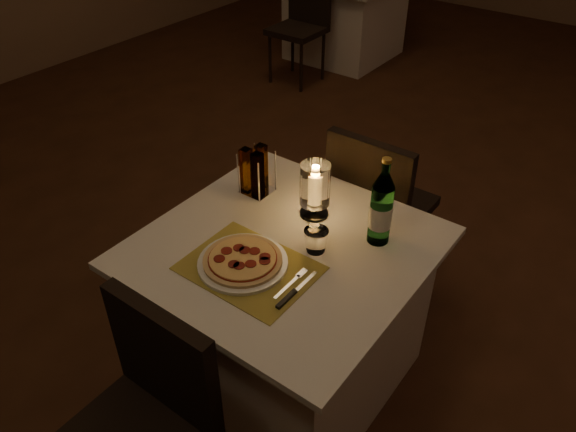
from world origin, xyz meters
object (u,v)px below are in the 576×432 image
Objects in this scene: pizza at (243,259)px; water_bottle at (381,209)px; neighbor_table_left at (345,18)px; hurricane_candle at (315,186)px; plate at (243,263)px; chair_far at (376,199)px; tumbler at (316,241)px; main_table at (285,314)px; chair_near at (146,411)px.

water_bottle is (0.31, 0.41, 0.11)m from pizza.
hurricane_candle is at bearing -60.29° from neighbor_table_left.
pizza is 0.42m from hurricane_candle.
pizza is (0.00, 0.00, 0.02)m from plate.
hurricane_candle is 0.23× the size of neighbor_table_left.
chair_far reaches higher than tumbler.
main_table is 3.95m from neighbor_table_left.
pizza is 3.10× the size of tumbler.
hurricane_candle reaches higher than chair_far.
pizza is 0.53m from water_bottle.
water_bottle is at bearing 52.70° from plate.
chair_near is 0.99m from hurricane_candle.
pizza is (-0.05, 0.53, 0.22)m from chair_near.
chair_far is at bearing 90.00° from chair_near.
plate is (-0.05, 0.53, 0.20)m from chair_near.
neighbor_table_left is at bearing 119.71° from hurricane_candle.
pizza is at bearing -93.19° from chair_far.
water_bottle is (0.15, 0.19, 0.10)m from tumbler.
tumbler is 0.26× the size of water_bottle.
main_table is at bearing 74.51° from pizza.
water_bottle is at bearing -56.62° from neighbor_table_left.
neighbor_table_left is (-1.99, 3.43, -0.41)m from tumbler.
plate reaches higher than main_table.
tumbler is at bearing -129.12° from water_bottle.
water_bottle reaches higher than plate.
plate is 1.41× the size of hurricane_candle.
hurricane_candle reaches higher than chair_near.
tumbler is 0.24m from hurricane_candle.
main_table is 0.74m from chair_far.
water_bottle is (0.26, 0.23, 0.51)m from main_table.
pizza is at bearing 95.33° from chair_near.
plate is at bearing -125.69° from tumbler.
pizza is 4.11m from neighbor_table_left.
chair_far reaches higher than pizza.
pizza is 0.28× the size of neighbor_table_left.
chair_near is at bearing -90.00° from main_table.
water_bottle is (0.26, -0.49, 0.33)m from chair_far.
hurricane_candle is (-0.28, -0.01, -0.01)m from water_bottle.
chair_far is (-0.00, 0.71, 0.18)m from main_table.
neighbor_table_left is at bearing 123.38° from water_bottle.
tumbler reaches higher than plate.
hurricane_candle is at bearing 95.26° from main_table.
chair_near reaches higher than neighbor_table_left.
neighbor_table_left is at bearing 124.21° from chair_far.
water_bottle reaches higher than chair_far.
neighbor_table_left is at bearing 118.38° from main_table.
water_bottle is (0.26, 0.94, 0.33)m from chair_near.
chair_near is 0.90× the size of neighbor_table_left.
pizza is at bearing -63.44° from neighbor_table_left.
pizza is at bearing -94.21° from hurricane_candle.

